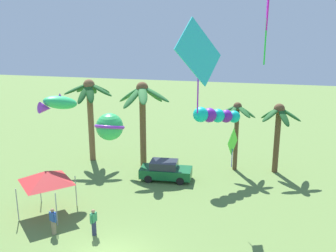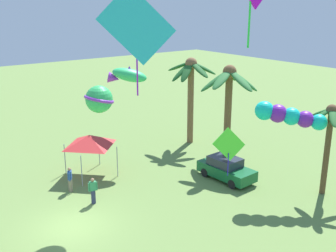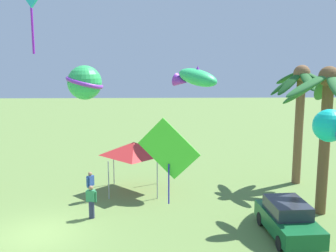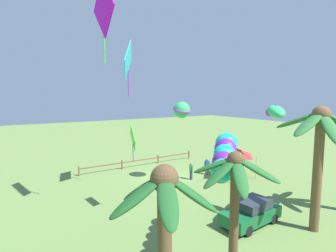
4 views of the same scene
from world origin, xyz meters
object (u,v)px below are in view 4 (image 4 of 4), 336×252
kite_diamond_0 (128,61)px  kite_ball_4 (182,110)px  spectator_0 (191,171)px  kite_diamond_3 (103,9)px  spectator_1 (207,166)px  palm_tree_3 (320,137)px  kite_tube_5 (225,154)px  parked_car_0 (251,212)px  palm_tree_0 (164,214)px  kite_fish_2 (275,112)px  kite_diamond_1 (133,138)px  palm_tree_2 (235,188)px  festival_tent (236,152)px

kite_diamond_0 → kite_ball_4: size_ratio=2.78×
spectator_0 → kite_diamond_3: size_ratio=0.31×
spectator_1 → kite_diamond_3: kite_diamond_3 is taller
palm_tree_3 → spectator_0: 11.95m
spectator_0 → kite_tube_5: kite_tube_5 is taller
palm_tree_3 → parked_car_0: palm_tree_3 is taller
parked_car_0 → kite_tube_5: 5.67m
palm_tree_3 → parked_car_0: 5.77m
palm_tree_0 → kite_fish_2: bearing=-155.6°
kite_fish_2 → kite_ball_4: size_ratio=1.81×
kite_diamond_1 → kite_tube_5: kite_diamond_1 is taller
palm_tree_0 → palm_tree_3: (-10.73, -1.05, 1.27)m
spectator_1 → kite_ball_4: 6.64m
kite_diamond_3 → kite_diamond_1: bearing=154.2°
palm_tree_2 → palm_tree_3: palm_tree_3 is taller
kite_tube_5 → kite_diamond_1: bearing=-75.6°
palm_tree_0 → spectator_1: palm_tree_0 is taller
parked_car_0 → kite_diamond_3: bearing=-41.5°
palm_tree_0 → spectator_0: palm_tree_0 is taller
palm_tree_2 → palm_tree_3: bearing=-173.3°
parked_car_0 → kite_diamond_1: (5.23, -5.20, 4.25)m
spectator_1 → kite_ball_4: size_ratio=1.00×
festival_tent → kite_diamond_1: bearing=8.1°
palm_tree_2 → festival_tent: size_ratio=1.97×
festival_tent → kite_fish_2: bearing=101.2°
kite_fish_2 → kite_tube_5: kite_fish_2 is taller
kite_diamond_0 → kite_ball_4: (-4.71, 0.61, -3.91)m
parked_car_0 → kite_diamond_0: bearing=-68.0°
kite_diamond_3 → palm_tree_2: bearing=99.9°
parked_car_0 → festival_tent: (-6.03, -6.81, 1.72)m
spectator_0 → kite_tube_5: size_ratio=0.48×
palm_tree_2 → spectator_0: palm_tree_2 is taller
palm_tree_2 → kite_ball_4: bearing=-117.2°
festival_tent → kite_ball_4: (5.02, -1.72, 3.99)m
palm_tree_0 → parked_car_0: (-8.27, -3.47, -3.35)m
spectator_1 → kite_tube_5: size_ratio=0.48×
festival_tent → kite_tube_5: 12.79m
palm_tree_0 → kite_fish_2: kite_fish_2 is taller
palm_tree_3 → kite_fish_2: size_ratio=2.46×
palm_tree_2 → kite_diamond_3: (1.61, -9.22, 8.55)m
parked_car_0 → palm_tree_0: bearing=22.8°
kite_tube_5 → palm_tree_0: bearing=25.1°
palm_tree_0 → kite_diamond_3: (-1.58, -9.38, 8.68)m
spectator_0 → festival_tent: festival_tent is taller
kite_ball_4 → kite_diamond_0: bearing=-7.4°
kite_diamond_0 → kite_diamond_1: (1.52, 3.94, -5.37)m
kite_diamond_1 → parked_car_0: bearing=135.1°
parked_car_0 → kite_fish_2: (-6.72, -3.34, 5.64)m
kite_fish_2 → kite_tube_5: 11.36m
palm_tree_2 → kite_diamond_0: bearing=-96.3°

